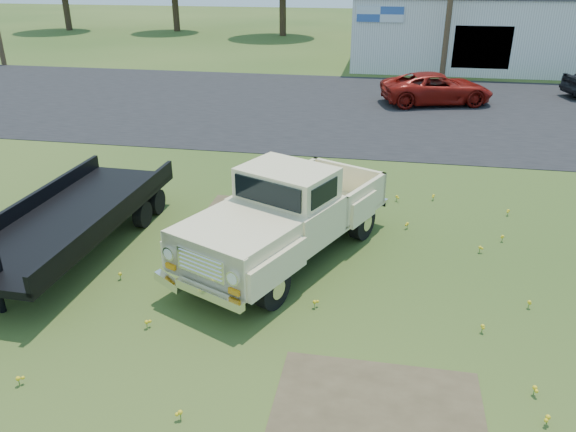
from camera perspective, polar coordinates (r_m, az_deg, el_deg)
name	(u,v)px	position (r m, az deg, el deg)	size (l,w,h in m)	color
ground	(306,288)	(11.10, 1.85, -7.34)	(140.00, 140.00, 0.00)	#254215
asphalt_lot	(358,108)	(25.06, 7.10, 10.87)	(90.00, 14.00, 0.02)	black
dirt_patch_a	(378,407)	(8.63, 9.10, -18.64)	(3.00, 2.00, 0.01)	#453A25
dirt_patch_b	(250,210)	(14.49, -3.90, 0.65)	(2.20, 1.60, 0.01)	#453A25
commercial_building	(475,29)	(36.81, 18.42, 17.55)	(14.20, 8.20, 4.15)	beige
vintage_pickup_truck	(287,214)	(11.74, -0.07, 0.22)	(2.20, 5.65, 2.05)	beige
flatbed_trailer	(71,212)	(13.00, -21.22, 0.35)	(2.19, 6.57, 1.79)	black
red_pickup	(437,89)	(26.28, 14.88, 12.39)	(2.23, 4.83, 1.34)	maroon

